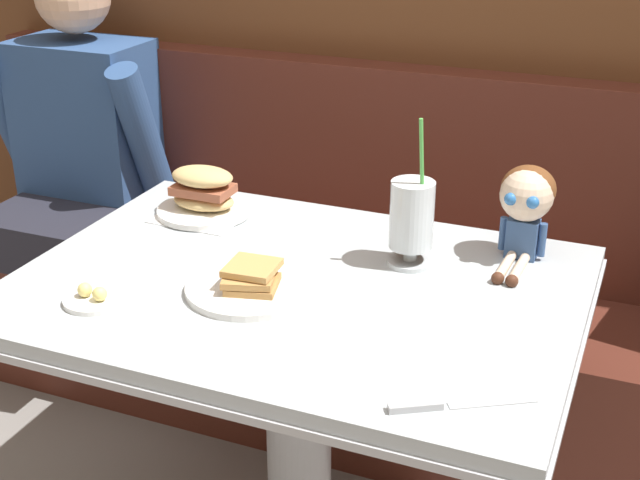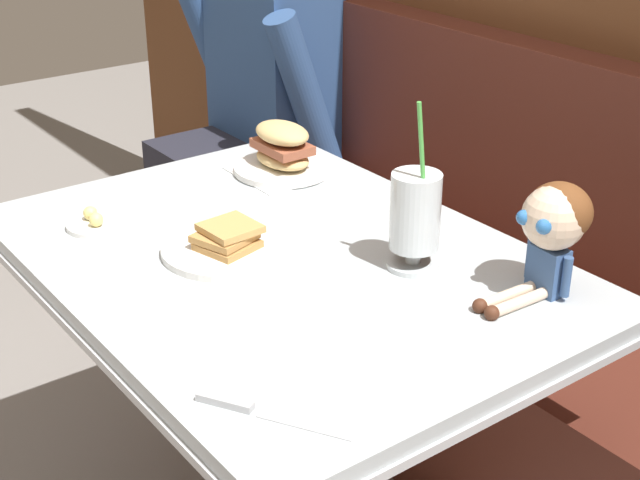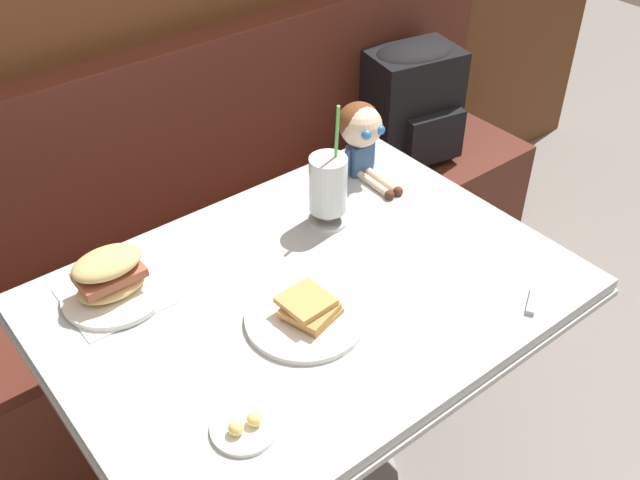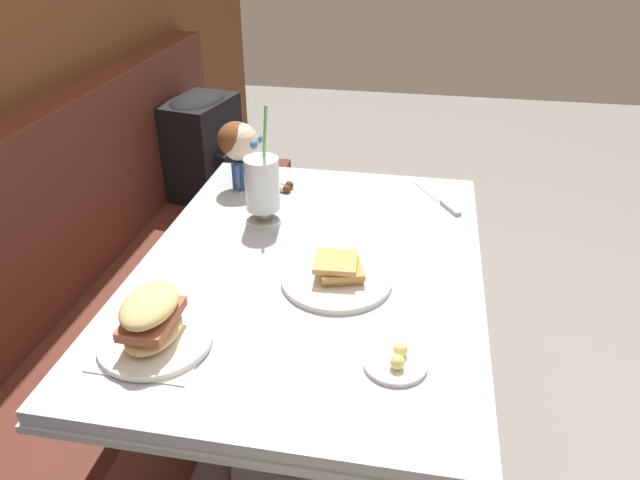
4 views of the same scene
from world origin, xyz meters
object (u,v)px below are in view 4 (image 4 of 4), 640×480
(milkshake_glass, at_px, (262,187))
(butter_knife, at_px, (444,203))
(backpack, at_px, (204,143))
(toast_plate, at_px, (337,276))
(sandwich_plate, at_px, (153,325))
(seated_doll, at_px, (240,145))
(butter_saucer, at_px, (396,361))

(milkshake_glass, relative_size, butter_knife, 1.49)
(backpack, bearing_deg, butter_knife, -120.40)
(toast_plate, bearing_deg, milkshake_glass, 43.67)
(butter_knife, bearing_deg, milkshake_glass, 111.56)
(backpack, bearing_deg, toast_plate, -145.15)
(sandwich_plate, distance_m, butter_knife, 0.90)
(seated_doll, bearing_deg, toast_plate, -141.76)
(milkshake_glass, bearing_deg, toast_plate, -136.33)
(butter_knife, bearing_deg, seated_doll, 88.26)
(sandwich_plate, distance_m, butter_saucer, 0.46)
(toast_plate, relative_size, milkshake_glass, 0.79)
(seated_doll, relative_size, backpack, 0.54)
(toast_plate, height_order, butter_knife, toast_plate)
(toast_plate, distance_m, butter_saucer, 0.29)
(sandwich_plate, bearing_deg, butter_saucer, -87.14)
(butter_saucer, xyz_separation_m, backpack, (1.23, 0.83, -0.09))
(sandwich_plate, bearing_deg, toast_plate, -48.57)
(milkshake_glass, distance_m, seated_doll, 0.24)
(toast_plate, distance_m, sandwich_plate, 0.42)
(toast_plate, height_order, seated_doll, seated_doll)
(milkshake_glass, height_order, butter_knife, milkshake_glass)
(milkshake_glass, relative_size, sandwich_plate, 1.44)
(sandwich_plate, bearing_deg, backpack, 16.26)
(butter_saucer, height_order, butter_knife, butter_saucer)
(sandwich_plate, relative_size, butter_saucer, 1.83)
(butter_saucer, relative_size, backpack, 0.30)
(butter_knife, bearing_deg, butter_saucer, 172.76)
(butter_saucer, xyz_separation_m, butter_knife, (0.69, -0.09, -0.00))
(toast_plate, distance_m, backpack, 1.19)
(milkshake_glass, height_order, butter_saucer, milkshake_glass)
(sandwich_plate, relative_size, butter_knife, 1.04)
(milkshake_glass, xyz_separation_m, butter_knife, (0.19, -0.47, -0.10))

